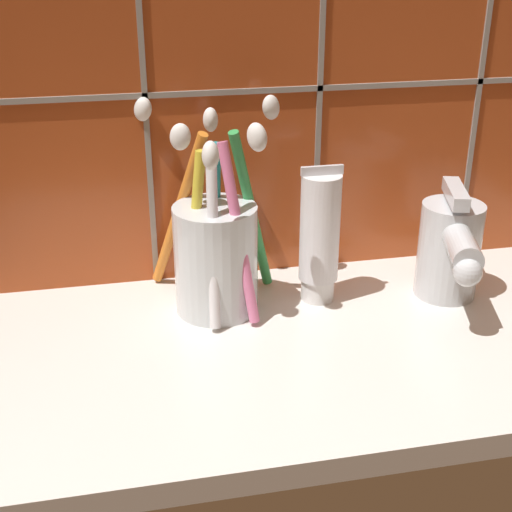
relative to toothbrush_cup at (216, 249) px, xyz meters
The scene contains 5 objects.
sink_counter 13.36cm from the toothbrush_cup, 37.47° to the right, with size 62.26×28.32×2.00cm, color silver.
tile_wall_backsplash 21.60cm from the toothbrush_cup, 38.77° to the left, with size 72.26×1.72×51.61cm.
toothbrush_cup is the anchor object (origin of this frame).
toothpaste_tube 9.16cm from the toothbrush_cup, ahead, with size 3.67×3.50×12.55cm.
sink_faucet 20.79cm from the toothbrush_cup, ahead, with size 6.15×11.75×10.32cm.
Camera 1 is at (-17.06, -48.03, 32.68)cm, focal length 50.00 mm.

